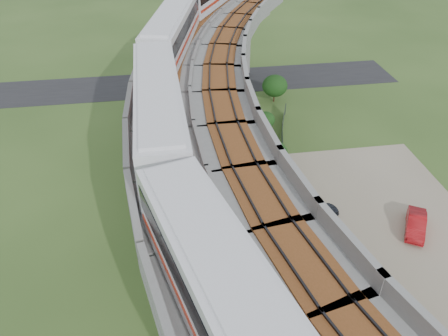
{
  "coord_description": "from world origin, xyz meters",
  "views": [
    {
      "loc": [
        -1.84,
        -24.99,
        24.69
      ],
      "look_at": [
        1.83,
        -0.94,
        7.5
      ],
      "focal_mm": 35.0,
      "sensor_mm": 36.0,
      "label": 1
    }
  ],
  "objects": [
    {
      "name": "ground",
      "position": [
        0.0,
        0.0,
        0.0
      ],
      "size": [
        160.0,
        160.0,
        0.0
      ],
      "primitive_type": "plane",
      "color": "#344F1F",
      "rests_on": "ground"
    },
    {
      "name": "dirt_lot",
      "position": [
        14.0,
        -2.0,
        0.02
      ],
      "size": [
        18.0,
        26.0,
        0.04
      ],
      "primitive_type": "cube",
      "color": "gray",
      "rests_on": "ground"
    },
    {
      "name": "asphalt_road",
      "position": [
        0.0,
        30.0,
        0.01
      ],
      "size": [
        60.0,
        8.0,
        0.03
      ],
      "primitive_type": "cube",
      "color": "#232326",
      "rests_on": "ground"
    },
    {
      "name": "viaduct",
      "position": [
        3.84,
        0.0,
        9.05
      ],
      "size": [
        19.58,
        73.98,
        11.4
      ],
      "color": "#99968E",
      "rests_on": "ground"
    },
    {
      "name": "metro_train",
      "position": [
        0.63,
        5.83,
        12.31
      ],
      "size": [
        13.42,
        61.02,
        3.64
      ],
      "color": "silver",
      "rests_on": "ground"
    },
    {
      "name": "fence",
      "position": [
        9.75,
        0.0,
        0.75
      ],
      "size": [
        3.87,
        38.73,
        1.5
      ],
      "color": "#2D382D",
      "rests_on": "ground"
    },
    {
      "name": "tree_0",
      "position": [
        11.76,
        22.9,
        2.11
      ],
      "size": [
        3.1,
        3.1,
        3.44
      ],
      "color": "#382314",
      "rests_on": "ground"
    },
    {
      "name": "tree_1",
      "position": [
        8.68,
        14.69,
        2.11
      ],
      "size": [
        2.03,
        2.03,
        2.98
      ],
      "color": "#382314",
      "rests_on": "ground"
    },
    {
      "name": "tree_2",
      "position": [
        7.8,
        7.99,
        2.31
      ],
      "size": [
        2.81,
        2.81,
        3.5
      ],
      "color": "#382314",
      "rests_on": "ground"
    },
    {
      "name": "tree_3",
      "position": [
        7.01,
        0.96,
        2.16
      ],
      "size": [
        2.82,
        2.82,
        3.36
      ],
      "color": "#382314",
      "rests_on": "ground"
    },
    {
      "name": "tree_4",
      "position": [
        6.07,
        -6.19,
        2.37
      ],
      "size": [
        1.99,
        1.99,
        3.23
      ],
      "color": "#382314",
      "rests_on": "ground"
    },
    {
      "name": "tree_5",
      "position": [
        7.19,
        -9.58,
        2.08
      ],
      "size": [
        2.59,
        2.59,
        3.19
      ],
      "color": "#382314",
      "rests_on": "ground"
    },
    {
      "name": "car_white",
      "position": [
        10.31,
        -7.35,
        0.65
      ],
      "size": [
        2.97,
        3.82,
        1.22
      ],
      "primitive_type": "imported",
      "rotation": [
        0.0,
        0.0,
        0.5
      ],
      "color": "white",
      "rests_on": "dirt_lot"
    },
    {
      "name": "car_red",
      "position": [
        17.39,
        -1.55,
        0.71
      ],
      "size": [
        3.26,
        4.22,
        1.34
      ],
      "primitive_type": "imported",
      "rotation": [
        0.0,
        0.0,
        -0.52
      ],
      "color": "#A30F13",
      "rests_on": "dirt_lot"
    },
    {
      "name": "car_dark",
      "position": [
        10.2,
        1.08,
        0.59
      ],
      "size": [
        4.1,
        2.91,
        1.1
      ],
      "primitive_type": "imported",
      "rotation": [
        0.0,
        0.0,
        1.97
      ],
      "color": "black",
      "rests_on": "dirt_lot"
    }
  ]
}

